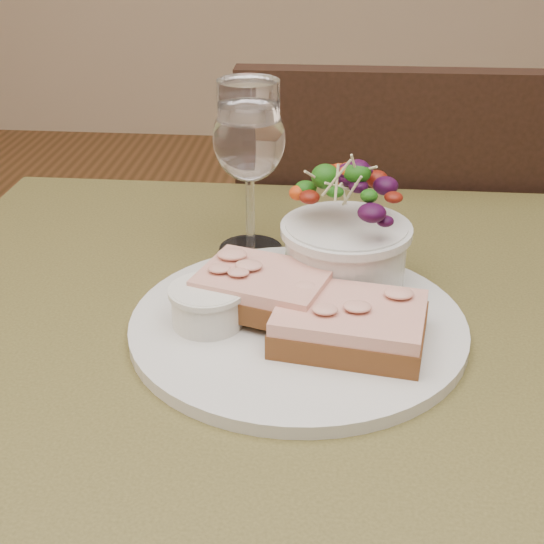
# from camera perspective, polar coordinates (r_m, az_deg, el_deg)

# --- Properties ---
(cafe_table) EXTENTS (0.80, 0.80, 0.75)m
(cafe_table) POSITION_cam_1_polar(r_m,az_deg,el_deg) (0.73, 1.34, -12.53)
(cafe_table) COLOR #403B1B
(cafe_table) RESTS_ON ground
(chair_far) EXTENTS (0.43, 0.43, 0.90)m
(chair_far) POSITION_cam_1_polar(r_m,az_deg,el_deg) (1.43, 7.05, -8.03)
(chair_far) COLOR black
(chair_far) RESTS_ON ground
(dinner_plate) EXTENTS (0.31, 0.31, 0.01)m
(dinner_plate) POSITION_cam_1_polar(r_m,az_deg,el_deg) (0.69, 1.96, -4.00)
(dinner_plate) COLOR silver
(dinner_plate) RESTS_ON cafe_table
(sandwich_front) EXTENTS (0.14, 0.11, 0.03)m
(sandwich_front) POSITION_cam_1_polar(r_m,az_deg,el_deg) (0.65, 5.89, -3.89)
(sandwich_front) COLOR #442612
(sandwich_front) RESTS_ON dinner_plate
(sandwich_back) EXTENTS (0.14, 0.12, 0.03)m
(sandwich_back) POSITION_cam_1_polar(r_m,az_deg,el_deg) (0.69, -0.62, -1.25)
(sandwich_back) COLOR #442612
(sandwich_back) RESTS_ON dinner_plate
(ramekin) EXTENTS (0.06, 0.06, 0.04)m
(ramekin) POSITION_cam_1_polar(r_m,az_deg,el_deg) (0.67, -4.88, -2.43)
(ramekin) COLOR silver
(ramekin) RESTS_ON dinner_plate
(salad_bowl) EXTENTS (0.12, 0.12, 0.13)m
(salad_bowl) POSITION_cam_1_polar(r_m,az_deg,el_deg) (0.73, 5.62, 3.42)
(salad_bowl) COLOR silver
(salad_bowl) RESTS_ON dinner_plate
(garnish) EXTENTS (0.05, 0.04, 0.02)m
(garnish) POSITION_cam_1_polar(r_m,az_deg,el_deg) (0.76, -1.55, 0.45)
(garnish) COLOR #0A380A
(garnish) RESTS_ON dinner_plate
(wine_glass) EXTENTS (0.08, 0.08, 0.18)m
(wine_glass) POSITION_cam_1_polar(r_m,az_deg,el_deg) (0.80, -1.73, 9.63)
(wine_glass) COLOR white
(wine_glass) RESTS_ON cafe_table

